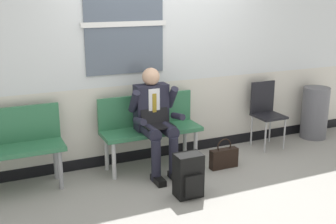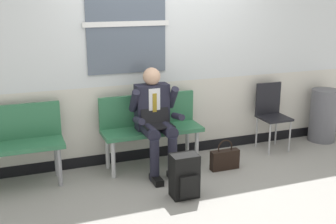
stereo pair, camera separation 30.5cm
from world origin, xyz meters
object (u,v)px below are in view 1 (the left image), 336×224
(person_seated, at_px, (155,118))
(backpack, at_px, (189,176))
(handbag, at_px, (224,158))
(trash_bin, at_px, (315,113))
(folding_chair, at_px, (266,108))
(bench_with_person, at_px, (149,124))

(person_seated, height_order, backpack, person_seated)
(handbag, relative_size, trash_bin, 0.50)
(folding_chair, bearing_deg, handbag, -154.20)
(trash_bin, bearing_deg, handbag, -166.56)
(person_seated, relative_size, backpack, 2.63)
(person_seated, height_order, handbag, person_seated)
(trash_bin, bearing_deg, backpack, -160.02)
(handbag, bearing_deg, bench_with_person, 150.38)
(folding_chair, bearing_deg, person_seated, -173.66)
(bench_with_person, bearing_deg, folding_chair, -0.09)
(backpack, bearing_deg, bench_with_person, 93.49)
(trash_bin, bearing_deg, folding_chair, 178.91)
(person_seated, distance_m, backpack, 0.88)
(handbag, height_order, folding_chair, folding_chair)
(bench_with_person, xyz_separation_m, backpack, (0.06, -0.96, -0.31))
(folding_chair, bearing_deg, backpack, -150.51)
(handbag, relative_size, folding_chair, 0.42)
(handbag, height_order, trash_bin, trash_bin)
(backpack, height_order, trash_bin, trash_bin)
(backpack, xyz_separation_m, folding_chair, (1.69, 0.95, 0.31))
(bench_with_person, relative_size, person_seated, 0.98)
(handbag, distance_m, folding_chair, 1.12)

